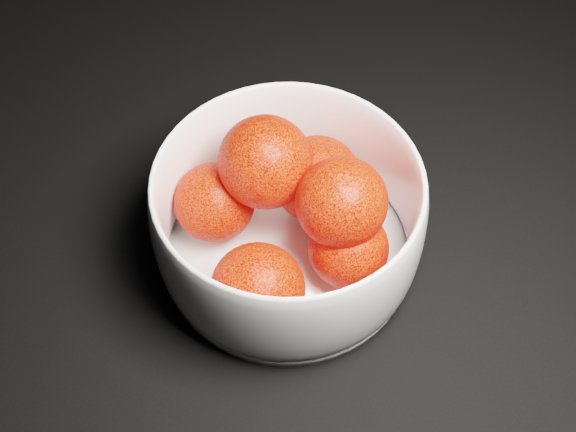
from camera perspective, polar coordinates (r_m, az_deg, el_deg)
bowl at (r=0.61m, az=0.00°, el=-0.28°), size 0.21×0.21×0.10m
orange_pile at (r=0.61m, az=0.11°, el=0.39°), size 0.17×0.16×0.11m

